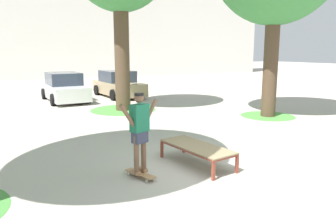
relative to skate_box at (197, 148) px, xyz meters
The scene contains 10 objects.
ground_plane 0.77m from the skate_box, 90.05° to the right, with size 120.00×120.00×0.00m, color #B2AA9E.
building_facade 29.18m from the skate_box, 82.44° to the left, with size 41.13×4.00×13.86m, color silver.
skate_box is the anchor object (origin of this frame).
skateboard 1.51m from the skate_box, behind, with size 0.46×0.82×0.09m.
skater 1.61m from the skate_box, behind, with size 0.96×0.42×1.69m.
grass_patch_near_right 6.77m from the skate_box, 33.15° to the left, with size 2.15×2.15×0.01m, color #519342.
grass_patch_mid_back 7.75m from the skate_box, 83.82° to the left, with size 2.94×2.94×0.01m, color #519342.
car_white 11.68m from the skate_box, 95.23° to the left, with size 2.09×4.28×1.50m.
car_tan 12.24m from the skate_box, 80.47° to the left, with size 2.19×4.33×1.50m.
light_post 9.22m from the skate_box, 80.65° to the left, with size 0.36×0.36×5.83m.
Camera 1 is at (-3.84, -5.55, 2.60)m, focal length 34.93 mm.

